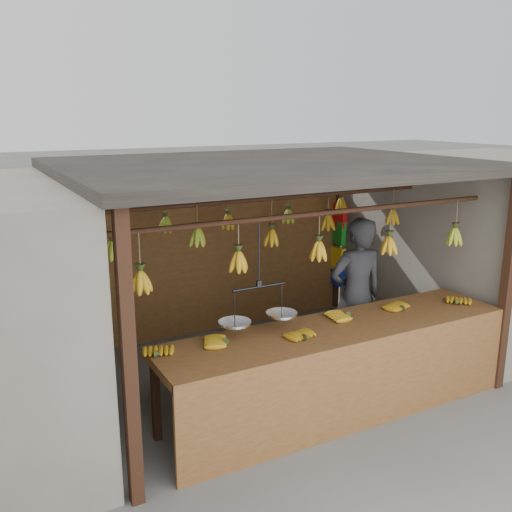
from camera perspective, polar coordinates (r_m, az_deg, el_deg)
ground at (r=6.71m, az=1.23°, el=-11.40°), size 80.00×80.00×0.00m
stall at (r=6.40m, az=-0.12°, el=5.89°), size 4.30×3.30×2.40m
neighbor_right at (r=8.60m, az=22.68°, el=1.40°), size 3.00×3.00×2.30m
counter at (r=5.54m, az=8.84°, el=-9.25°), size 3.70×0.83×0.96m
hanging_bananas at (r=6.18m, az=1.29°, el=2.24°), size 3.60×2.20×0.39m
balance_scale at (r=5.16m, az=0.28°, el=-5.75°), size 0.76×0.28×0.92m
vendor at (r=6.50m, az=9.98°, el=-3.96°), size 0.71×0.52×1.79m
bag_bundles at (r=8.46m, az=8.26°, el=1.06°), size 0.08×0.26×1.22m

